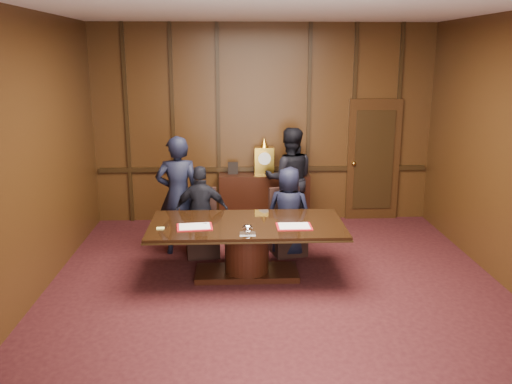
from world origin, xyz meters
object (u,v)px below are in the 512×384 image
witness_left (178,195)px  witness_right (290,179)px  signatory_right (289,212)px  conference_table (247,241)px  signatory_left (202,212)px  sideboard (264,197)px

witness_left → witness_right: (1.80, 1.12, -0.02)m
witness_right → signatory_right: bearing=85.9°
conference_table → witness_left: 1.45m
signatory_right → witness_right: witness_right is taller
signatory_left → witness_right: size_ratio=0.78×
signatory_right → sideboard: bearing=-64.4°
signatory_left → witness_right: witness_right is taller
signatory_right → witness_left: bearing=10.2°
signatory_right → witness_left: witness_left is taller
signatory_left → witness_left: 0.45m
conference_table → signatory_left: size_ratio=1.89×
sideboard → signatory_left: size_ratio=1.16×
signatory_right → witness_right: bearing=-80.4°
sideboard → signatory_left: (-1.02, -1.62, 0.21)m
sideboard → conference_table: 2.45m
witness_right → conference_table: bearing=71.3°
sideboard → witness_right: size_ratio=0.90×
sideboard → witness_right: 0.67m
signatory_left → witness_left: witness_left is taller
sideboard → conference_table: sideboard is taller
sideboard → witness_right: witness_right is taller
signatory_right → witness_right: (0.14, 1.29, 0.21)m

